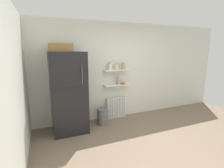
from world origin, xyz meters
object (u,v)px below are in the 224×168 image
Objects in this scene: shelf_bowl at (123,83)px; storage_jar_0 at (110,66)px; storage_jar_2 at (123,66)px; storage_jar_1 at (117,67)px; vase at (119,80)px; trash_bin at (103,116)px; refrigerator at (68,91)px; radiator at (116,108)px.

storage_jar_0 is at bearing -180.00° from shelf_bowl.
storage_jar_1 is at bearing 180.00° from storage_jar_2.
storage_jar_0 reaches higher than storage_jar_2.
vase reaches higher than trash_bin.
shelf_bowl is at bearing 0.00° from storage_jar_0.
refrigerator is at bearing -169.94° from vase.
shelf_bowl is at bearing -8.80° from radiator.
trash_bin is at bearing -157.76° from vase.
refrigerator is 1.50m from radiator.
shelf_bowl is (0.19, -0.03, 0.70)m from radiator.
storage_jar_1 is 1.35m from trash_bin.
storage_jar_0 is (1.13, 0.25, 0.50)m from refrigerator.
trash_bin is at bearing -161.47° from storage_jar_2.
vase is at bearing -24.08° from radiator.
refrigerator reaches higher than storage_jar_1.
refrigerator is 1.12m from trash_bin.
refrigerator is at bearing -169.44° from storage_jar_1.
storage_jar_1 is at bearing 24.93° from trash_bin.
radiator is 3.11× the size of storage_jar_2.
shelf_bowl is (0.19, 0.00, -0.46)m from storage_jar_1.
storage_jar_2 reaches higher than shelf_bowl.
radiator is 1.18m from storage_jar_2.
storage_jar_0 is at bearing 12.28° from refrigerator.
vase is 0.54× the size of trash_bin.
refrigerator is 1.53m from shelf_bowl.
storage_jar_0 is 1.16× the size of storage_jar_1.
trash_bin is at bearing -142.86° from storage_jar_0.
storage_jar_0 is 1.33× the size of shelf_bowl.
shelf_bowl is 0.35× the size of trash_bin.
trash_bin is (-0.49, -0.26, -0.09)m from radiator.
storage_jar_0 is 1.31m from trash_bin.
storage_jar_0 reaches higher than radiator.
refrigerator reaches higher than trash_bin.
shelf_bowl reaches higher than radiator.
refrigerator is at bearing -168.19° from radiator.
shelf_bowl is at bearing 0.00° from storage_jar_2.
storage_jar_0 reaches higher than storage_jar_1.
storage_jar_1 is 1.14× the size of shelf_bowl.
radiator is 4.03× the size of shelf_bowl.
vase is at bearing 180.00° from shelf_bowl.
trash_bin is (-0.49, -0.23, -1.24)m from storage_jar_1.
refrigerator reaches higher than vase.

